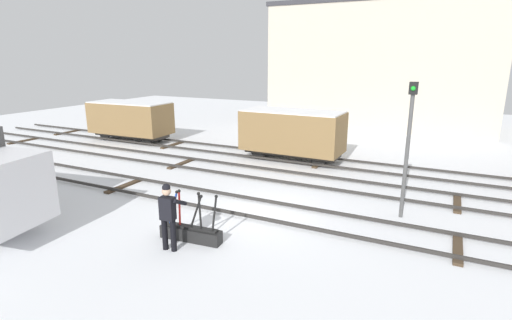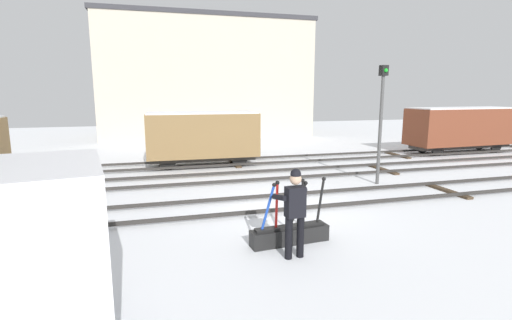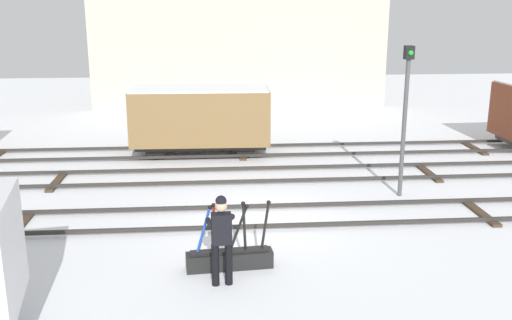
% 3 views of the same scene
% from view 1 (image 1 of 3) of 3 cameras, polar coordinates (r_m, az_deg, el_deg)
% --- Properties ---
extents(ground_plane, '(60.00, 60.00, 0.00)m').
position_cam_1_polar(ground_plane, '(12.97, 0.41, -7.58)').
color(ground_plane, white).
extents(track_main_line, '(44.00, 1.94, 0.18)m').
position_cam_1_polar(track_main_line, '(12.93, 0.42, -7.11)').
color(track_main_line, '#2D2B28').
rests_on(track_main_line, ground_plane).
extents(track_siding_near, '(44.00, 1.94, 0.18)m').
position_cam_1_polar(track_siding_near, '(16.12, 6.14, -2.71)').
color(track_siding_near, '#2D2B28').
rests_on(track_siding_near, ground_plane).
extents(track_siding_far, '(44.00, 1.94, 0.18)m').
position_cam_1_polar(track_siding_far, '(18.93, 9.38, -0.18)').
color(track_siding_far, '#2D2B28').
rests_on(track_siding_far, ground_plane).
extents(switch_lever_frame, '(1.82, 0.52, 1.45)m').
position_cam_1_polar(switch_lever_frame, '(11.13, -9.47, -10.30)').
color(switch_lever_frame, black).
rests_on(switch_lever_frame, ground_plane).
extents(rail_worker, '(0.58, 0.70, 1.84)m').
position_cam_1_polar(rail_worker, '(10.42, -12.67, -7.50)').
color(rail_worker, black).
rests_on(rail_worker, ground_plane).
extents(signal_post, '(0.24, 0.32, 4.24)m').
position_cam_1_polar(signal_post, '(12.68, 21.37, 3.00)').
color(signal_post, '#4C4C4C').
rests_on(signal_post, ground_plane).
extents(apartment_building, '(15.59, 6.70, 8.75)m').
position_cam_1_polar(apartment_building, '(30.66, 17.92, 13.06)').
color(apartment_building, beige).
rests_on(apartment_building, ground_plane).
extents(freight_car_mid_siding, '(4.98, 2.29, 2.35)m').
position_cam_1_polar(freight_car_mid_siding, '(24.76, -17.86, 5.77)').
color(freight_car_mid_siding, '#2D2B28').
rests_on(freight_car_mid_siding, ground_plane).
extents(freight_car_near_switch, '(4.91, 2.24, 2.45)m').
position_cam_1_polar(freight_car_near_switch, '(19.10, 5.32, 4.08)').
color(freight_car_near_switch, '#2D2B28').
rests_on(freight_car_near_switch, ground_plane).
extents(perched_bird_roof_left, '(0.28, 0.19, 0.13)m').
position_cam_1_polar(perched_bird_roof_left, '(31.27, 21.47, 20.96)').
color(perched_bird_roof_left, '#514C47').
rests_on(perched_bird_roof_left, apartment_building).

